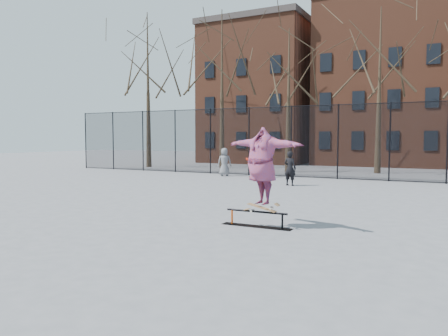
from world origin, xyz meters
The scene contains 10 objects.
ground centered at (0.00, 0.00, 0.00)m, with size 100.00×100.00×0.00m, color slate.
skate_rail centered at (2.34, -0.50, 0.16)m, with size 1.84×0.28×0.40m.
skateboard centered at (2.48, -0.50, 0.45)m, with size 0.81×0.19×0.10m, color olive, non-canonical shape.
skater centered at (2.48, -0.50, 1.45)m, with size 2.34×0.64×1.90m, color #623E9B.
bystander_grey centered at (-5.05, 11.91, 0.81)m, with size 0.79×0.52×1.62m, color slate.
bystander_black centered at (-0.02, 8.82, 0.80)m, with size 0.58×0.38×1.60m, color black.
bystander_red centered at (-3.20, 11.88, 0.94)m, with size 0.91×0.71×1.87m, color #B52110.
fence centered at (-0.01, 13.00, 2.05)m, with size 34.03×0.07×4.00m.
tree_row centered at (-0.25, 17.15, 7.36)m, with size 33.66×7.46×10.67m.
rowhouses centered at (0.72, 26.00, 6.06)m, with size 29.00×7.00×13.00m.
Camera 1 is at (6.62, -10.41, 2.22)m, focal length 35.00 mm.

